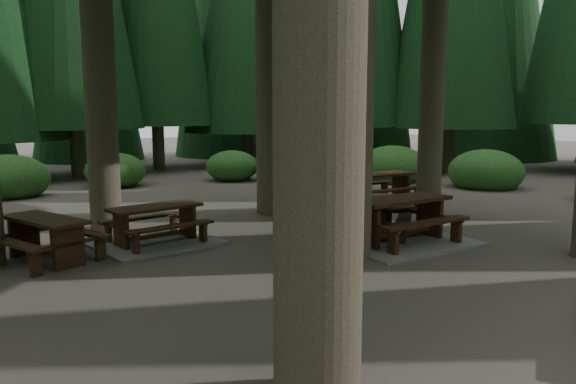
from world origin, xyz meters
TOP-DOWN VIEW (x-y plane):
  - ground at (0.00, 0.00)m, footprint 80.00×80.00m
  - picnic_table_a at (2.25, 0.24)m, footprint 2.76×2.37m
  - picnic_table_b at (-3.26, 3.13)m, footprint 1.73×1.97m
  - picnic_table_c at (-1.32, 3.07)m, footprint 2.19×1.83m
  - picnic_table_d at (5.19, 3.34)m, footprint 2.13×1.80m
  - picnic_table_f at (2.34, 0.93)m, footprint 2.18×2.09m
  - shrub_ring at (0.70, 0.75)m, footprint 23.86×24.64m

SIDE VIEW (x-z plane):
  - ground at x=0.00m, z-range 0.00..0.00m
  - picnic_table_c at x=-1.32m, z-range -0.12..0.61m
  - picnic_table_a at x=2.25m, z-range -0.13..0.74m
  - shrub_ring at x=0.70m, z-range -0.35..1.15m
  - picnic_table_b at x=-3.26m, z-range 0.12..0.85m
  - picnic_table_f at x=2.34m, z-range 0.12..0.86m
  - picnic_table_d at x=5.19m, z-range 0.14..0.98m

